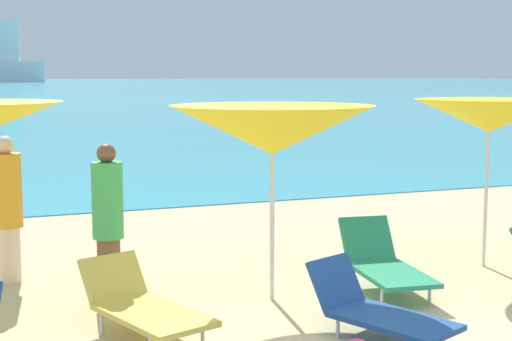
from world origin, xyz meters
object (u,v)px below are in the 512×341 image
(beachgoer_3, at_px, (7,206))
(beachgoer_4, at_px, (108,216))
(umbrella_2, at_px, (272,130))
(lounge_chair_7, at_px, (384,263))
(lounge_chair_4, at_px, (376,309))
(umbrella_3, at_px, (489,116))
(lounge_chair_6, at_px, (142,305))

(beachgoer_3, bearing_deg, beachgoer_4, -57.06)
(umbrella_2, relative_size, beachgoer_3, 1.34)
(beachgoer_3, bearing_deg, lounge_chair_7, -39.19)
(lounge_chair_4, height_order, lounge_chair_7, lounge_chair_7)
(umbrella_3, bearing_deg, lounge_chair_6, -167.91)
(lounge_chair_6, relative_size, beachgoer_4, 0.95)
(umbrella_2, xyz_separation_m, beachgoer_3, (-2.53, 1.72, -0.91))
(umbrella_3, distance_m, beachgoer_4, 4.70)
(beachgoer_3, distance_m, beachgoer_4, 1.34)
(umbrella_2, relative_size, lounge_chair_4, 1.53)
(lounge_chair_6, bearing_deg, umbrella_2, 3.83)
(umbrella_2, xyz_separation_m, lounge_chair_6, (-1.54, -0.63, -1.50))
(umbrella_2, height_order, lounge_chair_4, umbrella_2)
(umbrella_3, height_order, lounge_chair_4, umbrella_3)
(umbrella_3, distance_m, lounge_chair_4, 3.53)
(umbrella_3, bearing_deg, beachgoer_3, 166.00)
(lounge_chair_4, relative_size, beachgoer_3, 0.88)
(umbrella_2, xyz_separation_m, umbrella_3, (3.00, 0.34, 0.07))
(beachgoer_4, bearing_deg, beachgoer_3, -41.42)
(umbrella_2, height_order, beachgoer_3, umbrella_2)
(lounge_chair_6, bearing_deg, beachgoer_4, 72.85)
(lounge_chair_7, height_order, beachgoer_3, beachgoer_3)
(lounge_chair_4, distance_m, lounge_chair_7, 1.54)
(umbrella_2, xyz_separation_m, beachgoer_4, (-1.57, 0.78, -0.93))
(lounge_chair_7, height_order, beachgoer_4, beachgoer_4)
(umbrella_2, height_order, lounge_chair_6, umbrella_2)
(lounge_chair_4, distance_m, beachgoer_3, 4.37)
(umbrella_2, bearing_deg, lounge_chair_7, -7.16)
(lounge_chair_4, distance_m, beachgoer_4, 3.04)
(lounge_chair_4, bearing_deg, beachgoer_3, 110.22)
(umbrella_2, relative_size, lounge_chair_6, 1.45)
(beachgoer_4, bearing_deg, umbrella_3, 177.27)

